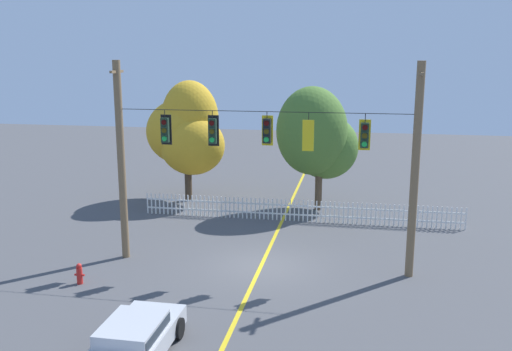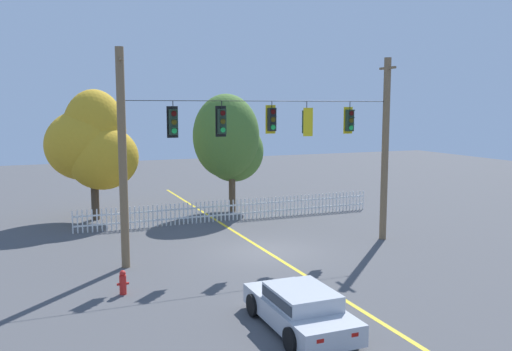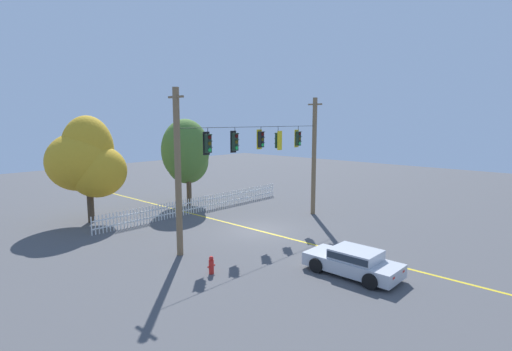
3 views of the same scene
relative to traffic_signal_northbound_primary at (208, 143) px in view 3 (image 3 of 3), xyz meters
name	(u,v)px [view 3 (image 3 of 3)]	position (x,y,z in m)	size (l,w,h in m)	color
ground	(258,231)	(3.83, -0.01, -5.38)	(80.00, 80.00, 0.00)	#4C4C4F
lane_centerline_stripe	(258,231)	(3.83, -0.01, -5.38)	(0.16, 36.00, 0.01)	gold
signal_support_span	(258,163)	(3.83, -0.01, -1.29)	(11.77, 1.10, 8.07)	brown
traffic_signal_northbound_primary	(208,143)	(0.00, 0.00, 0.00)	(0.43, 0.38, 1.39)	black
traffic_signal_westbound_side	(235,142)	(1.92, 0.00, 0.01)	(0.43, 0.38, 1.39)	black
traffic_signal_northbound_secondary	(261,139)	(4.04, 0.00, 0.06)	(0.43, 0.38, 1.31)	black
traffic_signal_southbound_primary	(278,140)	(5.62, -0.02, -0.05)	(0.43, 0.38, 1.44)	black
traffic_signal_eastbound_side	(298,138)	(7.69, 0.00, -0.01)	(0.43, 0.38, 1.38)	black
white_picket_fence	(201,204)	(4.66, 6.35, -4.83)	(16.13, 0.06, 1.11)	white
autumn_maple_near_fence	(87,161)	(-2.06, 9.38, -1.38)	(4.68, 4.19, 6.86)	#473828
autumn_maple_mid	(186,155)	(5.32, 8.77, -1.42)	(4.34, 3.80, 6.66)	brown
parked_car	(353,261)	(1.56, -7.52, -4.78)	(1.90, 4.06, 1.15)	#B7BABF
fire_hydrant	(211,265)	(-2.45, -2.96, -5.00)	(0.38, 0.22, 0.79)	red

